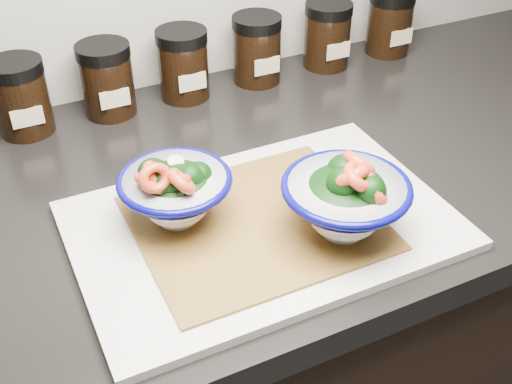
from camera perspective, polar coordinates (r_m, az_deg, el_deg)
name	(u,v)px	position (r m, az deg, el deg)	size (l,w,h in m)	color
cabinet	(307,361)	(1.25, 4.53, -14.71)	(3.43, 0.58, 0.86)	black
countertop	(321,162)	(0.94, 5.83, 2.69)	(3.50, 0.60, 0.04)	black
cutting_board	(263,225)	(0.78, 0.60, -2.96)	(0.45, 0.30, 0.01)	beige
bamboo_mat	(256,223)	(0.77, 0.00, -2.75)	(0.28, 0.24, 0.00)	olive
bowl_left	(175,191)	(0.75, -7.25, 0.12)	(0.13, 0.13, 0.10)	white
bowl_right	(346,199)	(0.73, 8.02, -0.61)	(0.15, 0.15, 0.11)	white
spice_jar_a	(21,97)	(1.00, -20.18, 7.93)	(0.08, 0.08, 0.11)	black
spice_jar_b	(107,80)	(1.02, -13.12, 9.71)	(0.08, 0.08, 0.11)	black
spice_jar_c	(183,64)	(1.05, -6.49, 11.23)	(0.08, 0.08, 0.11)	black
spice_jar_d	(257,49)	(1.09, 0.07, 12.58)	(0.08, 0.08, 0.11)	black
spice_jar_e	(327,35)	(1.15, 6.35, 13.71)	(0.08, 0.08, 0.11)	black
spice_jar_f	(390,22)	(1.22, 11.81, 14.55)	(0.08, 0.08, 0.11)	black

